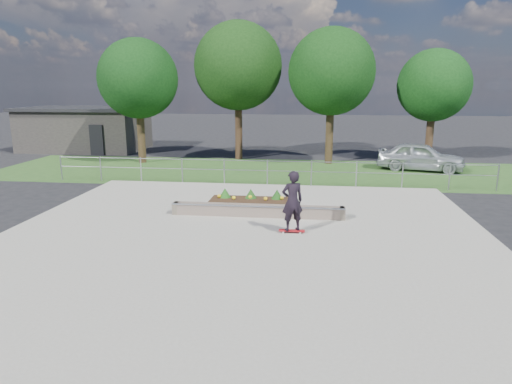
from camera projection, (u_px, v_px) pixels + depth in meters
ground at (243, 239)px, 13.72m from camera, size 120.00×120.00×0.00m
grass_verge at (273, 171)px, 24.35m from camera, size 30.00×8.00×0.02m
concrete_slab at (243, 238)px, 13.71m from camera, size 15.00×15.00×0.06m
fence at (267, 169)px, 20.79m from camera, size 20.06×0.06×1.20m
building at (86, 128)px, 32.39m from camera, size 8.40×5.40×3.00m
tree_far_left at (138, 79)px, 26.11m from camera, size 4.55×4.55×7.15m
tree_mid_left at (238, 66)px, 27.23m from camera, size 5.25×5.25×8.25m
tree_mid_right at (332, 72)px, 25.71m from camera, size 4.90×4.90×7.70m
tree_far_right at (434, 86)px, 26.63m from camera, size 4.20×4.20×6.60m
grind_ledge at (257, 211)px, 15.81m from camera, size 6.00×0.44×0.43m
planter_bed at (250, 201)px, 17.20m from camera, size 3.00×1.20×0.61m
skateboarder at (292, 201)px, 13.84m from camera, size 0.80×0.67×1.95m
parked_car at (421, 157)px, 24.52m from camera, size 4.79×2.87×1.53m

